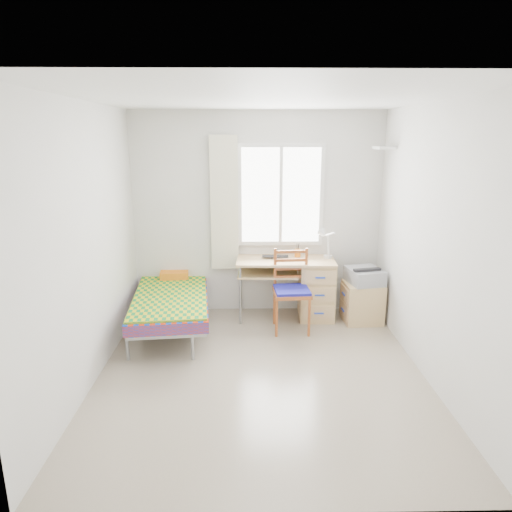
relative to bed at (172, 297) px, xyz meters
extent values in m
plane|color=#BCAD93|center=(1.05, -1.18, -0.39)|extent=(3.50, 3.50, 0.00)
plane|color=white|center=(1.05, -1.18, 2.21)|extent=(3.50, 3.50, 0.00)
plane|color=silver|center=(1.05, 0.57, 0.91)|extent=(3.20, 0.00, 3.20)
plane|color=silver|center=(-0.55, -1.18, 0.91)|extent=(0.00, 3.50, 3.50)
plane|color=silver|center=(2.65, -1.18, 0.91)|extent=(0.00, 3.50, 3.50)
cube|color=white|center=(1.35, 0.55, 1.16)|extent=(1.10, 0.04, 1.30)
cube|color=white|center=(1.35, 0.54, 1.16)|extent=(1.00, 0.02, 1.20)
cube|color=white|center=(1.35, 0.54, 1.16)|extent=(0.04, 0.02, 1.20)
cube|color=beige|center=(0.63, 0.50, 1.06)|extent=(0.35, 0.05, 1.70)
cube|color=white|center=(2.54, 0.22, 1.76)|extent=(0.20, 0.32, 0.03)
cube|color=#909498|center=(0.00, -0.07, -0.08)|extent=(1.00, 1.90, 0.05)
cube|color=#B9270C|center=(0.00, -0.07, 0.00)|extent=(1.04, 1.92, 0.13)
cube|color=gold|center=(0.00, -0.09, 0.07)|extent=(1.01, 1.80, 0.03)
cube|color=tan|center=(0.00, 0.81, 0.16)|extent=(0.88, 0.14, 0.50)
cube|color=orange|center=(-0.05, 0.54, 0.13)|extent=(0.39, 0.35, 0.09)
cylinder|color=#909498|center=(-0.34, -0.88, -0.24)|extent=(0.04, 0.04, 0.29)
cylinder|color=#909498|center=(0.34, 0.74, -0.24)|extent=(0.04, 0.04, 0.29)
cube|color=tan|center=(1.41, 0.29, 0.37)|extent=(1.26, 0.61, 0.03)
cube|color=tan|center=(1.81, 0.29, -0.02)|extent=(0.45, 0.56, 0.74)
cube|color=tan|center=(1.18, 0.29, 0.21)|extent=(0.77, 0.55, 0.02)
cylinder|color=#909498|center=(0.83, 0.06, -0.02)|extent=(0.03, 0.03, 0.74)
cylinder|color=#909498|center=(0.83, 0.52, -0.02)|extent=(0.03, 0.03, 0.74)
cube|color=#9D4A1E|center=(1.45, -0.14, 0.09)|extent=(0.45, 0.45, 0.04)
cube|color=navy|center=(1.45, -0.14, 0.12)|extent=(0.43, 0.43, 0.04)
cube|color=#9D4A1E|center=(1.45, 0.05, 0.39)|extent=(0.38, 0.05, 0.42)
cylinder|color=#9D4A1E|center=(1.26, -0.33, -0.15)|extent=(0.03, 0.03, 0.48)
cylinder|color=#9D4A1E|center=(1.64, 0.05, 0.10)|extent=(0.04, 0.04, 0.97)
cube|color=tan|center=(2.37, 0.12, -0.13)|extent=(0.48, 0.44, 0.51)
cube|color=tan|center=(2.14, 0.12, -0.02)|extent=(0.03, 0.37, 0.18)
cube|color=tan|center=(2.14, 0.12, -0.23)|extent=(0.03, 0.37, 0.18)
cube|color=#9A9CA1|center=(2.38, 0.13, 0.21)|extent=(0.46, 0.51, 0.18)
cube|color=black|center=(2.38, 0.13, 0.30)|extent=(0.37, 0.42, 0.02)
imported|color=black|center=(1.28, 0.32, 0.40)|extent=(0.35, 0.24, 0.03)
cylinder|color=orange|center=(1.57, 0.42, 0.43)|extent=(0.10, 0.10, 0.10)
cylinder|color=white|center=(1.95, 0.36, 0.40)|extent=(0.11, 0.11, 0.03)
cylinder|color=white|center=(1.95, 0.36, 0.56)|extent=(0.02, 0.13, 0.29)
cylinder|color=white|center=(1.93, 0.28, 0.71)|extent=(0.14, 0.25, 0.12)
cone|color=white|center=(1.85, 0.18, 0.74)|extent=(0.15, 0.17, 0.14)
imported|color=gray|center=(1.17, 0.29, 0.20)|extent=(0.19, 0.24, 0.02)
camera|label=1|loc=(0.92, -5.27, 1.90)|focal=32.00mm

